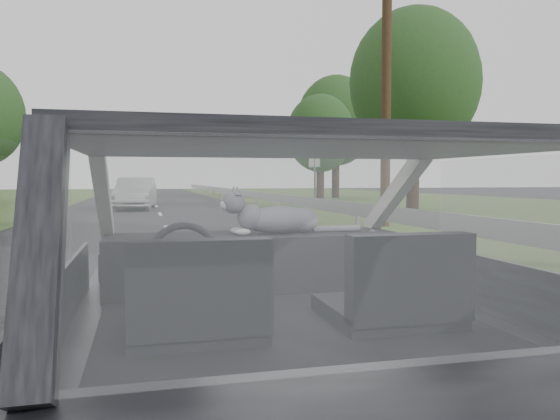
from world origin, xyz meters
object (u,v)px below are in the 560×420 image
cat (280,218)px  other_car (136,193)px  subject_car (283,310)px  utility_pole (386,77)px  highway_sign (315,181)px

cat → other_car: (-1.03, 21.08, -0.41)m
subject_car → utility_pole: bearing=63.0°
utility_pole → subject_car: bearing=-117.0°
subject_car → cat: 0.71m
other_car → utility_pole: size_ratio=0.51×
subject_car → highway_sign: 23.51m
other_car → highway_sign: bearing=10.2°
other_car → highway_sign: highway_sign is taller
subject_car → cat: (0.13, 0.60, 0.36)m
cat → highway_sign: size_ratio=0.24×
highway_sign → other_car: bearing=167.5°
subject_car → utility_pole: 13.17m
cat → highway_sign: bearing=64.5°
other_car → highway_sign: (8.19, 0.67, 0.52)m
utility_pole → other_car: bearing=122.9°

